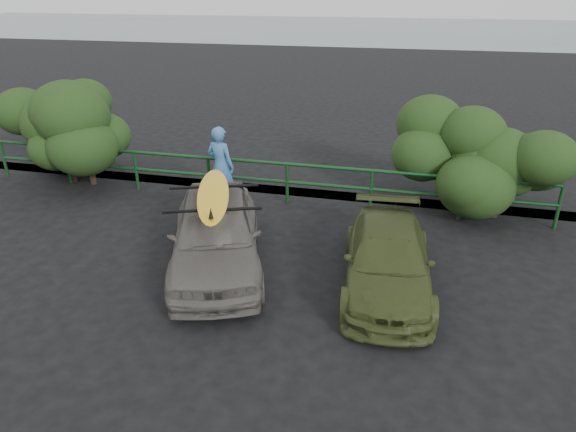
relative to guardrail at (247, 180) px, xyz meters
name	(u,v)px	position (x,y,z in m)	size (l,w,h in m)	color
ground	(153,314)	(0.00, -5.00, -0.52)	(80.00, 80.00, 0.00)	black
ocean	(390,30)	(0.00, 55.00, -0.52)	(200.00, 200.00, 0.00)	slate
guardrail	(247,180)	(0.00, 0.00, 0.00)	(14.00, 0.08, 1.04)	#123F19
shrub_left	(79,135)	(-4.80, 0.40, 0.69)	(3.20, 2.40, 2.41)	#223F17
shrub_right	(464,164)	(5.00, 0.50, 0.65)	(3.20, 2.40, 2.34)	#223F17
sedan	(216,234)	(0.47, -3.30, 0.16)	(1.62, 4.02, 1.37)	#625D57
olive_vehicle	(388,260)	(3.59, -3.26, 0.01)	(1.48, 3.64, 1.06)	#3D4820
man	(221,166)	(-0.52, -0.40, 0.44)	(0.70, 0.46, 1.91)	teal
roof_rack	(213,198)	(0.47, -3.30, 0.88)	(1.66, 1.16, 0.06)	black
surfboard	(213,194)	(0.47, -3.30, 0.94)	(0.56, 2.70, 0.08)	gold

